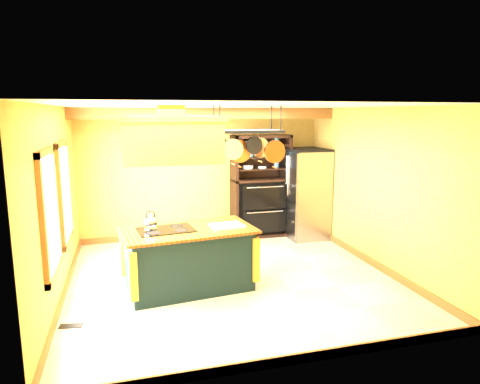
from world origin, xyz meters
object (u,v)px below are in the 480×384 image
kitchen_island (188,258)px  hutch (260,196)px  pot_rack (248,140)px  refrigerator (305,195)px  range_hood (172,138)px

kitchen_island → hutch: hutch is taller
pot_rack → refrigerator: (1.88, 2.10, -1.31)m
refrigerator → kitchen_island: bearing=-143.1°
kitchen_island → pot_rack: pot_rack is taller
kitchen_island → refrigerator: refrigerator is taller
hutch → kitchen_island: bearing=-127.7°
kitchen_island → range_hood: size_ratio=1.40×
range_hood → hutch: range_hood is taller
refrigerator → hutch: (-0.88, 0.37, -0.05)m
kitchen_island → hutch: size_ratio=0.94×
pot_rack → hutch: (1.00, 2.47, -1.36)m
range_hood → hutch: bearing=49.5°
kitchen_island → range_hood: range_hood is taller
range_hood → pot_rack: size_ratio=1.31×
range_hood → refrigerator: size_ratio=0.79×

